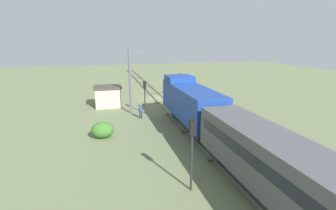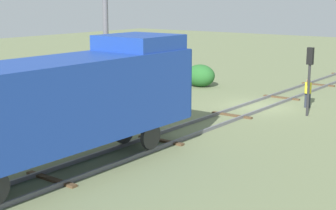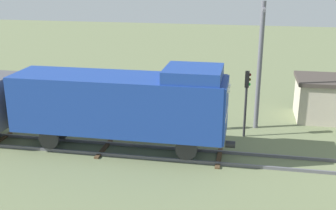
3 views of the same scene
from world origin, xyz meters
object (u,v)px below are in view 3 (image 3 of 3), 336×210
at_px(traffic_signal_mid, 247,92).
at_px(worker_by_signal, 215,114).
at_px(catenary_mast, 260,63).
at_px(relay_hut, 318,98).
at_px(locomotive, 123,102).

xyz_separation_m(traffic_signal_mid, worker_by_signal, (0.80, 1.77, -1.72)).
bearing_deg(catenary_mast, traffic_signal_mid, 156.33).
bearing_deg(worker_by_signal, catenary_mast, 61.84).
height_order(traffic_signal_mid, catenary_mast, catenary_mast).
distance_m(catenary_mast, relay_hut, 5.37).
bearing_deg(traffic_signal_mid, worker_by_signal, 65.72).
distance_m(traffic_signal_mid, catenary_mast, 2.15).
bearing_deg(worker_by_signal, locomotive, -91.93).
xyz_separation_m(locomotive, relay_hut, (7.50, -10.85, -1.38)).
height_order(locomotive, worker_by_signal, locomotive).
height_order(traffic_signal_mid, relay_hut, traffic_signal_mid).
relative_size(traffic_signal_mid, worker_by_signal, 2.29).
distance_m(locomotive, relay_hut, 13.26).
relative_size(locomotive, traffic_signal_mid, 2.98).
bearing_deg(traffic_signal_mid, locomotive, 118.42).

